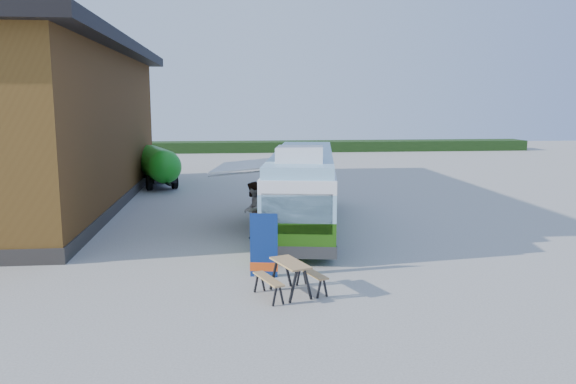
{
  "coord_description": "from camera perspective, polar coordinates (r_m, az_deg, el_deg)",
  "views": [
    {
      "loc": [
        -1.55,
        -16.69,
        4.75
      ],
      "look_at": [
        0.62,
        4.15,
        1.4
      ],
      "focal_mm": 35.0,
      "sensor_mm": 36.0,
      "label": 1
    }
  ],
  "objects": [
    {
      "name": "hedge",
      "position": [
        55.67,
        3.98,
        4.68
      ],
      "size": [
        40.0,
        3.0,
        1.0
      ],
      "primitive_type": "cube",
      "color": "#264419",
      "rests_on": "ground"
    },
    {
      "name": "bus",
      "position": [
        21.35,
        1.56,
        0.61
      ],
      "size": [
        4.07,
        11.18,
        3.36
      ],
      "rotation": [
        0.0,
        0.0,
        -0.16
      ],
      "color": "#2C6811",
      "rests_on": "ground"
    },
    {
      "name": "banner",
      "position": [
        15.44,
        -2.47,
        -6.02
      ],
      "size": [
        0.77,
        0.26,
        1.78
      ],
      "rotation": [
        0.0,
        0.0,
        -0.16
      ],
      "color": "navy",
      "rests_on": "ground"
    },
    {
      "name": "person_b",
      "position": [
        19.86,
        -3.58,
        -1.82
      ],
      "size": [
        1.05,
        1.18,
        2.0
      ],
      "primitive_type": "imported",
      "rotation": [
        0.0,
        0.0,
        -1.94
      ],
      "color": "#999999",
      "rests_on": "ground"
    },
    {
      "name": "awning",
      "position": [
        21.5,
        -3.89,
        2.94
      ],
      "size": [
        2.85,
        4.0,
        0.49
      ],
      "rotation": [
        0.0,
        0.0,
        -0.16
      ],
      "color": "white",
      "rests_on": "ground"
    },
    {
      "name": "person_a",
      "position": [
        17.98,
        2.44,
        -3.14
      ],
      "size": [
        0.82,
        0.76,
        1.89
      ],
      "primitive_type": "imported",
      "rotation": [
        0.0,
        0.0,
        0.58
      ],
      "color": "#999999",
      "rests_on": "ground"
    },
    {
      "name": "picnic_table",
      "position": [
        14.06,
        0.24,
        -7.96
      ],
      "size": [
        1.84,
        1.75,
        0.84
      ],
      "rotation": [
        0.0,
        0.0,
        0.36
      ],
      "color": "tan",
      "rests_on": "ground"
    },
    {
      "name": "ground",
      "position": [
        17.42,
        -0.61,
        -6.74
      ],
      "size": [
        100.0,
        100.0,
        0.0
      ],
      "primitive_type": "plane",
      "color": "#BCB7AD",
      "rests_on": "ground"
    },
    {
      "name": "barn",
      "position": [
        28.17,
        -24.59,
        5.91
      ],
      "size": [
        9.6,
        21.2,
        7.5
      ],
      "color": "brown",
      "rests_on": "ground"
    },
    {
      "name": "slurry_tanker",
      "position": [
        32.75,
        -13.19,
        2.79
      ],
      "size": [
        3.11,
        5.83,
        2.25
      ],
      "rotation": [
        0.0,
        0.0,
        0.34
      ],
      "color": "green",
      "rests_on": "ground"
    }
  ]
}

